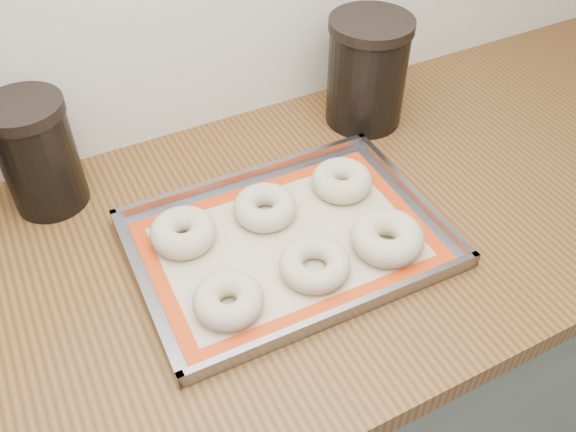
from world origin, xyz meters
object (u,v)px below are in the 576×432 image
bagel_back_left (183,232)px  canister_right (367,72)px  bagel_front_mid (315,264)px  canister_mid (38,154)px  baking_tray (288,241)px  bagel_front_left (228,300)px  bagel_back_right (342,180)px  bagel_back_mid (265,207)px  bagel_front_right (387,238)px

bagel_back_left → canister_right: bearing=20.6°
bagel_front_mid → canister_mid: 0.46m
baking_tray → bagel_front_left: (-0.13, -0.08, 0.02)m
bagel_back_right → canister_mid: bearing=155.2°
bagel_back_right → bagel_back_mid: bearing=179.6°
bagel_back_left → bagel_back_right: same height
bagel_front_right → baking_tray: bearing=148.6°
bagel_front_mid → baking_tray: bearing=95.0°
bagel_back_right → canister_right: size_ratio=0.50×
bagel_front_right → bagel_front_left: bearing=179.6°
bagel_front_left → bagel_front_right: size_ratio=0.89×
bagel_front_left → bagel_front_mid: size_ratio=0.95×
bagel_back_left → bagel_front_mid: bearing=-44.8°
bagel_back_mid → canister_right: canister_right is taller
bagel_back_mid → canister_right: 0.34m
bagel_back_mid → bagel_back_right: (0.14, -0.00, 0.00)m
baking_tray → bagel_back_right: (0.13, 0.07, 0.02)m
baking_tray → bagel_back_mid: (-0.01, 0.07, 0.02)m
bagel_front_left → bagel_front_right: 0.26m
bagel_back_left → bagel_back_mid: size_ratio=1.00×
baking_tray → bagel_back_mid: bearing=94.6°
bagel_front_right → bagel_back_mid: 0.20m
baking_tray → canister_right: (0.28, 0.23, 0.09)m
baking_tray → bagel_front_mid: bearing=-85.0°
bagel_front_mid → canister_mid: size_ratio=0.55×
bagel_front_right → bagel_back_left: 0.31m
baking_tray → canister_right: canister_right is taller
bagel_front_mid → bagel_back_left: (-0.15, 0.15, 0.00)m
bagel_front_right → bagel_back_left: size_ratio=1.10×
bagel_front_mid → bagel_front_right: size_ratio=0.94×
bagel_front_mid → bagel_front_right: (0.12, -0.01, 0.00)m
baking_tray → bagel_back_mid: bagel_back_mid is taller
bagel_front_mid → bagel_front_left: bearing=-178.3°
bagel_back_mid → bagel_front_right: bearing=-47.8°
canister_mid → bagel_back_right: bearing=-24.8°
bagel_front_right → canister_mid: (-0.42, 0.34, 0.07)m
bagel_front_right → canister_mid: size_ratio=0.58×
bagel_back_right → canister_right: 0.23m
baking_tray → bagel_back_right: bearing=26.6°
bagel_back_mid → bagel_back_right: 0.14m
bagel_back_mid → canister_mid: size_ratio=0.53×
bagel_back_mid → canister_right: bearing=29.7°
bagel_back_left → bagel_back_mid: bagel_back_left is taller
bagel_front_mid → bagel_back_right: bearing=47.3°
bagel_front_left → canister_right: size_ratio=0.48×
bagel_front_mid → bagel_back_right: size_ratio=1.03×
bagel_front_right → canister_right: canister_right is taller
bagel_front_left → canister_mid: size_ratio=0.52×
bagel_front_right → bagel_back_right: size_ratio=1.10×
bagel_back_right → canister_mid: size_ratio=0.53×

